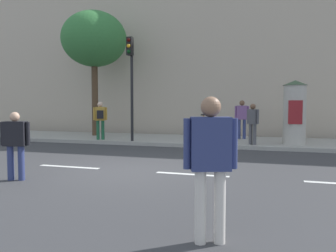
{
  "coord_description": "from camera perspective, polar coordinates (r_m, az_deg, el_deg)",
  "views": [
    {
      "loc": [
        3.52,
        -7.85,
        1.68
      ],
      "look_at": [
        0.49,
        2.0,
        1.04
      ],
      "focal_mm": 35.84,
      "sensor_mm": 36.0,
      "label": 1
    }
  ],
  "objects": [
    {
      "name": "pedestrian_near_pole",
      "position": [
        8.23,
        -24.47,
        -2.1
      ],
      "size": [
        0.65,
        0.47,
        1.53
      ],
      "color": "navy",
      "rests_on": "ground_plane"
    },
    {
      "name": "ground_plane",
      "position": [
        8.77,
        -6.98,
        -7.52
      ],
      "size": [
        80.0,
        80.0,
        0.0
      ],
      "primitive_type": "plane",
      "color": "#38383A"
    },
    {
      "name": "bicycle_leaning",
      "position": [
        16.53,
        6.55,
        -0.43
      ],
      "size": [
        1.77,
        0.11,
        1.09
      ],
      "color": "black",
      "rests_on": "sidewalk_curb"
    },
    {
      "name": "pedestrian_with_backpack",
      "position": [
        13.41,
        14.21,
        0.82
      ],
      "size": [
        0.47,
        0.42,
        1.59
      ],
      "color": "#4C4C51",
      "rests_on": "sidewalk_curb"
    },
    {
      "name": "building_backdrop",
      "position": [
        20.46,
        7.12,
        13.26
      ],
      "size": [
        36.0,
        5.0,
        10.28
      ],
      "primitive_type": "cube",
      "color": "#B7A893",
      "rests_on": "ground_plane"
    },
    {
      "name": "pedestrian_in_red_top",
      "position": [
        15.17,
        -11.45,
        1.5
      ],
      "size": [
        0.55,
        0.5,
        1.69
      ],
      "color": "#1E5938",
      "rests_on": "sidewalk_curb"
    },
    {
      "name": "pedestrian_in_dark_shirt",
      "position": [
        15.87,
        21.44,
        0.88
      ],
      "size": [
        0.46,
        0.47,
        1.49
      ],
      "color": "silver",
      "rests_on": "sidewalk_curb"
    },
    {
      "name": "street_tree",
      "position": [
        17.73,
        -12.45,
        14.14
      ],
      "size": [
        3.25,
        3.25,
        6.23
      ],
      "color": "#4C3826",
      "rests_on": "sidewalk_curb"
    },
    {
      "name": "poster_column",
      "position": [
        13.96,
        20.73,
        2.25
      ],
      "size": [
        0.93,
        0.93,
        2.5
      ],
      "color": "#B2ADA3",
      "rests_on": "sidewalk_curb"
    },
    {
      "name": "lane_markings",
      "position": [
        8.77,
        -6.98,
        -7.49
      ],
      "size": [
        25.8,
        0.16,
        0.01
      ],
      "color": "silver",
      "rests_on": "ground_plane"
    },
    {
      "name": "sidewalk_curb",
      "position": [
        15.35,
        3.73,
        -2.46
      ],
      "size": [
        36.0,
        4.0,
        0.15
      ],
      "primitive_type": "cube",
      "color": "#9E9B93",
      "rests_on": "ground_plane"
    },
    {
      "name": "traffic_light",
      "position": [
        14.33,
        -6.35,
        9.13
      ],
      "size": [
        0.24,
        0.45,
        4.36
      ],
      "color": "black",
      "rests_on": "sidewalk_curb"
    },
    {
      "name": "pedestrian_tallest",
      "position": [
        4.06,
        7.23,
        -5.2
      ],
      "size": [
        0.62,
        0.38,
        1.78
      ],
      "color": "silver",
      "rests_on": "ground_plane"
    },
    {
      "name": "pedestrian_with_bag",
      "position": [
        15.62,
        12.45,
        1.67
      ],
      "size": [
        0.64,
        0.27,
        1.75
      ],
      "color": "navy",
      "rests_on": "sidewalk_curb"
    }
  ]
}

